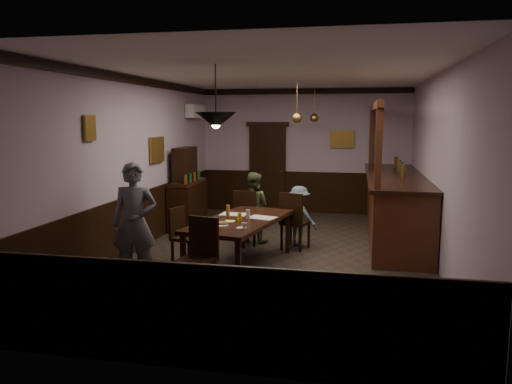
% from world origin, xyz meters
% --- Properties ---
extents(room, '(5.01, 8.01, 3.01)m').
position_xyz_m(room, '(0.00, 0.00, 1.50)').
color(room, '#2D2621').
rests_on(room, ground).
extents(dining_table, '(1.40, 2.35, 0.75)m').
position_xyz_m(dining_table, '(-0.47, -0.76, 0.69)').
color(dining_table, black).
rests_on(dining_table, ground).
extents(chair_far_left, '(0.49, 0.49, 1.01)m').
position_xyz_m(chair_far_left, '(-0.67, 0.57, 0.55)').
color(chair_far_left, black).
rests_on(chair_far_left, ground).
extents(chair_far_right, '(0.56, 0.56, 1.02)m').
position_xyz_m(chair_far_right, '(0.20, 0.40, 0.56)').
color(chair_far_right, black).
rests_on(chair_far_right, ground).
extents(chair_near, '(0.53, 0.53, 1.01)m').
position_xyz_m(chair_near, '(-0.72, -2.06, 0.55)').
color(chair_near, black).
rests_on(chair_near, ground).
extents(chair_side, '(0.48, 0.48, 0.90)m').
position_xyz_m(chair_side, '(-1.41, -0.78, 0.49)').
color(chair_side, black).
rests_on(chair_side, ground).
extents(person_standing, '(0.69, 0.53, 1.69)m').
position_xyz_m(person_standing, '(-1.74, -1.79, 0.85)').
color(person_standing, slate).
rests_on(person_standing, ground).
extents(person_seated_left, '(0.74, 0.64, 1.31)m').
position_xyz_m(person_seated_left, '(-0.62, 0.84, 0.65)').
color(person_seated_left, '#485432').
rests_on(person_seated_left, ground).
extents(person_seated_right, '(0.81, 0.68, 1.09)m').
position_xyz_m(person_seated_right, '(0.27, 0.67, 0.55)').
color(person_seated_right, '#4B606C').
rests_on(person_seated_right, ground).
extents(newspaper_left, '(0.43, 0.32, 0.01)m').
position_xyz_m(newspaper_left, '(-0.67, -0.41, 0.75)').
color(newspaper_left, silver).
rests_on(newspaper_left, dining_table).
extents(newspaper_right, '(0.49, 0.41, 0.01)m').
position_xyz_m(newspaper_right, '(-0.17, -0.59, 0.75)').
color(newspaper_right, silver).
rests_on(newspaper_right, dining_table).
extents(napkin, '(0.18, 0.18, 0.00)m').
position_xyz_m(napkin, '(-0.60, -0.95, 0.75)').
color(napkin, '#F4FF5D').
rests_on(napkin, dining_table).
extents(saucer, '(0.15, 0.15, 0.01)m').
position_xyz_m(saucer, '(-0.31, -1.39, 0.76)').
color(saucer, white).
rests_on(saucer, dining_table).
extents(coffee_cup, '(0.09, 0.09, 0.07)m').
position_xyz_m(coffee_cup, '(-0.27, -1.40, 0.80)').
color(coffee_cup, white).
rests_on(coffee_cup, saucer).
extents(pastry_plate, '(0.22, 0.22, 0.01)m').
position_xyz_m(pastry_plate, '(-0.64, -1.30, 0.76)').
color(pastry_plate, white).
rests_on(pastry_plate, dining_table).
extents(pastry_ring_a, '(0.13, 0.13, 0.04)m').
position_xyz_m(pastry_ring_a, '(-0.68, -1.24, 0.79)').
color(pastry_ring_a, '#C68C47').
rests_on(pastry_ring_a, pastry_plate).
extents(pastry_ring_b, '(0.13, 0.13, 0.04)m').
position_xyz_m(pastry_ring_b, '(-0.61, -1.24, 0.79)').
color(pastry_ring_b, '#C68C47').
rests_on(pastry_ring_b, pastry_plate).
extents(soda_can, '(0.07, 0.07, 0.12)m').
position_xyz_m(soda_can, '(-0.46, -0.89, 0.81)').
color(soda_can, yellow).
rests_on(soda_can, dining_table).
extents(beer_glass, '(0.06, 0.06, 0.20)m').
position_xyz_m(beer_glass, '(-0.69, -0.69, 0.85)').
color(beer_glass, '#BF721E').
rests_on(beer_glass, dining_table).
extents(water_glass, '(0.06, 0.06, 0.15)m').
position_xyz_m(water_glass, '(-0.36, -0.75, 0.82)').
color(water_glass, silver).
rests_on(water_glass, dining_table).
extents(pepper_mill, '(0.04, 0.04, 0.14)m').
position_xyz_m(pepper_mill, '(-0.97, -1.47, 0.82)').
color(pepper_mill, black).
rests_on(pepper_mill, dining_table).
extents(sideboard, '(0.46, 1.28, 1.69)m').
position_xyz_m(sideboard, '(-2.21, 1.74, 0.68)').
color(sideboard, black).
rests_on(sideboard, ground).
extents(bar_counter, '(1.06, 4.58, 2.56)m').
position_xyz_m(bar_counter, '(1.99, 1.70, 0.65)').
color(bar_counter, '#432012').
rests_on(bar_counter, ground).
extents(door_back, '(0.90, 0.06, 2.10)m').
position_xyz_m(door_back, '(-0.90, 3.95, 1.05)').
color(door_back, black).
rests_on(door_back, ground).
extents(ac_unit, '(0.20, 0.85, 0.30)m').
position_xyz_m(ac_unit, '(-2.38, 2.90, 2.45)').
color(ac_unit, white).
rests_on(ac_unit, ground).
extents(picture_left_small, '(0.04, 0.28, 0.36)m').
position_xyz_m(picture_left_small, '(-2.46, -1.60, 2.15)').
color(picture_left_small, olive).
rests_on(picture_left_small, ground).
extents(picture_left_large, '(0.04, 0.62, 0.48)m').
position_xyz_m(picture_left_large, '(-2.46, 0.80, 1.70)').
color(picture_left_large, olive).
rests_on(picture_left_large, ground).
extents(picture_back, '(0.55, 0.04, 0.42)m').
position_xyz_m(picture_back, '(0.90, 3.96, 1.80)').
color(picture_back, olive).
rests_on(picture_back, ground).
extents(pendant_iron, '(0.56, 0.56, 0.85)m').
position_xyz_m(pendant_iron, '(-0.62, -1.55, 2.26)').
color(pendant_iron, black).
rests_on(pendant_iron, ground).
extents(pendant_brass_mid, '(0.20, 0.20, 0.81)m').
position_xyz_m(pendant_brass_mid, '(0.10, 1.55, 2.30)').
color(pendant_brass_mid, '#BF8C3F').
rests_on(pendant_brass_mid, ground).
extents(pendant_brass_far, '(0.20, 0.20, 0.81)m').
position_xyz_m(pendant_brass_far, '(0.30, 3.12, 2.30)').
color(pendant_brass_far, '#BF8C3F').
rests_on(pendant_brass_far, ground).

